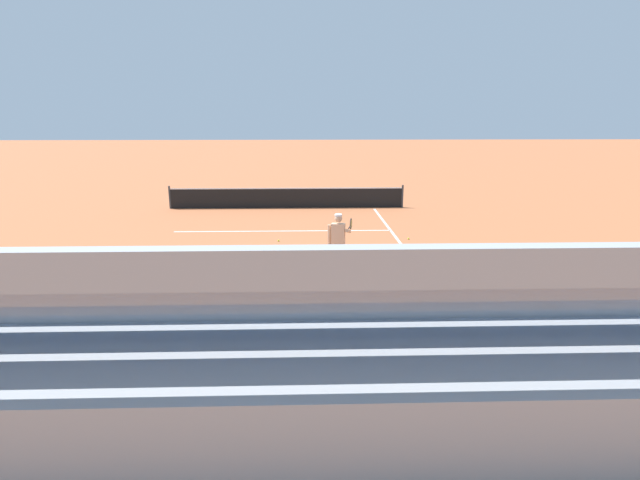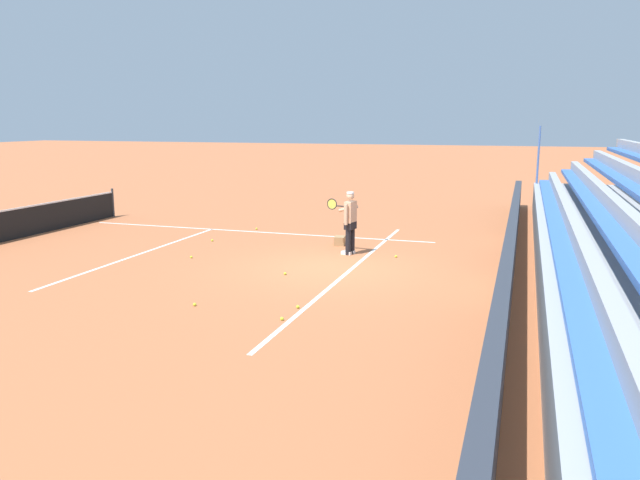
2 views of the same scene
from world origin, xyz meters
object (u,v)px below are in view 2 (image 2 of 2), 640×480
Objects in this scene: tennis_player at (350,222)px; tennis_ball_toward_net at (285,274)px; tennis_ball_far_left at (257,229)px; tennis_ball_midcourt at (298,307)px; tennis_ball_far_right at (282,319)px; tennis_ball_stray_back at (191,257)px; ball_box_cardboard at (340,241)px; tennis_ball_on_baseline at (212,240)px; tennis_ball_by_box at (195,304)px; tennis_ball_near_player at (396,256)px.

tennis_player is 25.98× the size of tennis_ball_toward_net.
tennis_ball_midcourt is at bearing -151.03° from tennis_ball_far_left.
tennis_ball_far_right is 5.92m from tennis_ball_stray_back.
ball_box_cardboard reaches higher than tennis_ball_far_left.
tennis_ball_midcourt is 1.00× the size of tennis_ball_on_baseline.
tennis_ball_far_left is at bearing 30.00° from tennis_ball_toward_net.
ball_box_cardboard is 6.86m from tennis_ball_by_box.
tennis_player is 25.98× the size of tennis_ball_near_player.
tennis_ball_far_right is 3.44m from tennis_ball_toward_net.
tennis_ball_toward_net and tennis_ball_on_baseline have the same top height.
tennis_ball_on_baseline is at bearing 14.36° from tennis_ball_stray_back.
tennis_ball_near_player is 1.00× the size of tennis_ball_toward_net.
tennis_ball_near_player is (-0.05, -1.31, -0.86)m from tennis_player.
tennis_ball_toward_net is 1.00× the size of tennis_ball_midcourt.
tennis_ball_toward_net and tennis_ball_stray_back have the same top height.
tennis_player is 25.98× the size of tennis_ball_by_box.
tennis_ball_midcourt is at bearing -76.05° from tennis_ball_by_box.
tennis_ball_stray_back is at bearing 73.18° from tennis_ball_toward_net.
tennis_ball_stray_back is (-1.78, 5.17, 0.00)m from tennis_ball_near_player.
tennis_ball_near_player and tennis_ball_on_baseline have the same top height.
tennis_player is at bearing -95.84° from tennis_ball_on_baseline.
tennis_ball_near_player is at bearing -10.13° from tennis_ball_midcourt.
ball_box_cardboard is 3.90m from tennis_ball_on_baseline.
tennis_ball_midcourt is at bearing -175.64° from tennis_player.
tennis_ball_far_right and tennis_ball_toward_net have the same top height.
tennis_ball_near_player is at bearing -71.01° from tennis_ball_stray_back.
tennis_ball_far_right is at bearing 178.76° from tennis_ball_midcourt.
ball_box_cardboard is 6.06× the size of tennis_ball_midcourt.
tennis_ball_far_left is at bearing 64.22° from ball_box_cardboard.
tennis_player is at bearing -15.74° from tennis_ball_by_box.
tennis_ball_midcourt is (0.80, -0.02, 0.00)m from tennis_ball_far_right.
tennis_ball_stray_back is 4.46m from tennis_ball_by_box.
tennis_player is 25.98× the size of tennis_ball_far_left.
tennis_ball_near_player is at bearing -117.90° from tennis_ball_far_left.
tennis_ball_stray_back is at bearing 108.99° from tennis_ball_near_player.
tennis_ball_by_box is 1.00× the size of tennis_ball_midcourt.
tennis_ball_on_baseline is at bearing 24.93° from tennis_ball_by_box.
tennis_ball_toward_net is at bearing 20.37° from tennis_ball_far_right.
tennis_ball_near_player is at bearing -121.47° from ball_box_cardboard.
tennis_player reaches higher than tennis_ball_far_right.
tennis_ball_by_box is at bearing 164.26° from tennis_player.
tennis_ball_by_box is at bearing 165.09° from tennis_ball_toward_net.
tennis_ball_far_left is at bearing -10.86° from tennis_ball_on_baseline.
tennis_ball_by_box is at bearing 152.64° from tennis_ball_near_player.
ball_box_cardboard is at bearing 9.03° from tennis_ball_midcourt.
tennis_ball_stray_back is 2.35m from tennis_ball_on_baseline.
ball_box_cardboard is 7.16m from tennis_ball_far_right.
tennis_ball_far_right is 1.00× the size of tennis_ball_by_box.
tennis_ball_on_baseline is at bearing 36.89° from tennis_ball_far_right.
tennis_ball_stray_back is at bearing 115.33° from tennis_player.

